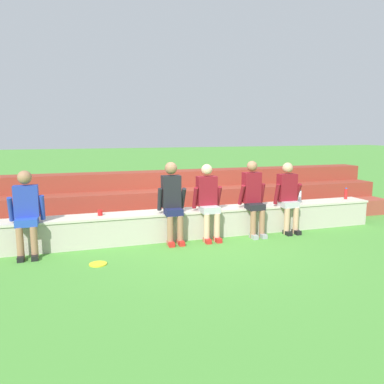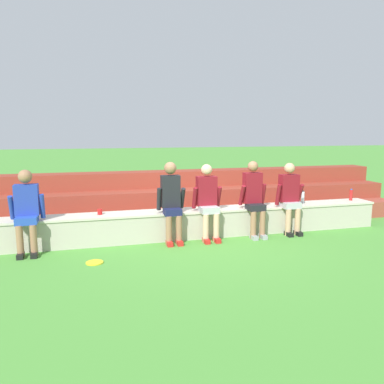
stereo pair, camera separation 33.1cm
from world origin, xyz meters
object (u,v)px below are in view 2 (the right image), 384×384
at_px(water_bottle_mid_left, 351,195).
at_px(plastic_cup_left_end, 100,212).
at_px(person_far_left, 27,209).
at_px(person_far_right, 290,196).
at_px(person_left_of_center, 171,199).
at_px(person_right_of_center, 254,196).
at_px(person_center, 208,199).
at_px(frisbee, 95,263).
at_px(water_bottle_center_gap, 303,197).

bearing_deg(water_bottle_mid_left, plastic_cup_left_end, -179.65).
xyz_separation_m(person_far_left, person_far_right, (4.87, -0.00, -0.00)).
relative_size(person_left_of_center, plastic_cup_left_end, 14.74).
bearing_deg(person_left_of_center, person_right_of_center, -0.34).
distance_m(person_center, plastic_cup_left_end, 2.00).
xyz_separation_m(person_far_right, plastic_cup_left_end, (-3.68, 0.29, -0.18)).
xyz_separation_m(person_left_of_center, frisbee, (-1.41, -0.83, -0.80)).
bearing_deg(plastic_cup_left_end, water_bottle_center_gap, 0.42).
xyz_separation_m(person_left_of_center, person_right_of_center, (1.64, -0.01, -0.02)).
bearing_deg(plastic_cup_left_end, person_center, -7.22).
bearing_deg(water_bottle_mid_left, person_far_right, -169.23).
xyz_separation_m(person_far_right, frisbee, (-3.82, -0.79, -0.76)).
height_order(water_bottle_center_gap, plastic_cup_left_end, water_bottle_center_gap).
distance_m(person_far_left, person_center, 3.17).
relative_size(person_far_right, water_bottle_mid_left, 5.58).
xyz_separation_m(water_bottle_center_gap, water_bottle_mid_left, (1.19, 0.00, -0.01)).
xyz_separation_m(water_bottle_center_gap, frisbee, (-4.30, -1.11, -0.66)).
height_order(person_center, person_far_right, person_center).
relative_size(person_center, water_bottle_mid_left, 5.61).
xyz_separation_m(person_right_of_center, plastic_cup_left_end, (-2.92, 0.26, -0.19)).
xyz_separation_m(person_far_left, person_left_of_center, (2.46, 0.03, 0.04)).
height_order(person_far_right, plastic_cup_left_end, person_far_right).
relative_size(person_far_left, person_center, 0.99).
xyz_separation_m(person_right_of_center, water_bottle_mid_left, (2.44, 0.29, -0.12)).
bearing_deg(person_right_of_center, person_center, 179.45).
distance_m(person_center, frisbee, 2.39).
distance_m(person_far_left, person_left_of_center, 2.47).
height_order(person_far_left, water_bottle_mid_left, person_far_left).
relative_size(plastic_cup_left_end, frisbee, 0.37).
bearing_deg(water_bottle_center_gap, person_left_of_center, -174.45).
bearing_deg(frisbee, person_right_of_center, 14.99).
height_order(person_left_of_center, frisbee, person_left_of_center).
relative_size(person_right_of_center, plastic_cup_left_end, 14.55).
bearing_deg(person_far_right, person_far_left, 179.97).
relative_size(person_center, plastic_cup_left_end, 14.15).
bearing_deg(person_right_of_center, person_left_of_center, 179.66).
distance_m(person_left_of_center, water_bottle_center_gap, 2.91).
height_order(person_center, water_bottle_center_gap, person_center).
bearing_deg(person_far_left, person_far_right, -0.03).
height_order(person_left_of_center, water_bottle_center_gap, person_left_of_center).
xyz_separation_m(water_bottle_center_gap, plastic_cup_left_end, (-4.17, -0.03, -0.08)).
bearing_deg(person_right_of_center, water_bottle_mid_left, 6.83).
bearing_deg(water_bottle_mid_left, frisbee, -168.58).
bearing_deg(person_center, person_right_of_center, -0.55).
bearing_deg(person_far_right, water_bottle_center_gap, 33.18).
xyz_separation_m(person_left_of_center, water_bottle_mid_left, (4.08, 0.28, -0.15)).
height_order(plastic_cup_left_end, frisbee, plastic_cup_left_end).
bearing_deg(person_center, person_far_right, -1.18).
bearing_deg(plastic_cup_left_end, person_far_right, -4.44).
bearing_deg(person_center, water_bottle_mid_left, 4.79).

